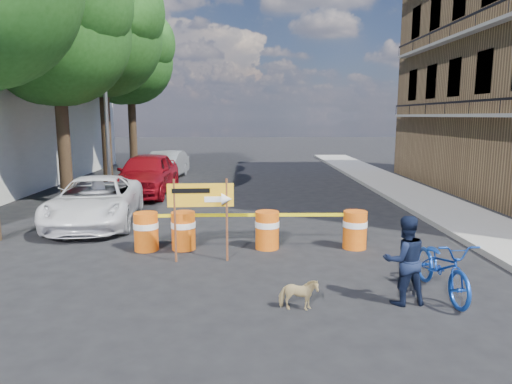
{
  "coord_description": "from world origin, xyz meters",
  "views": [
    {
      "loc": [
        -0.36,
        -9.35,
        3.12
      ],
      "look_at": [
        -0.11,
        1.59,
        1.3
      ],
      "focal_mm": 32.0,
      "sensor_mm": 36.0,
      "label": 1
    }
  ],
  "objects_px": {
    "pedestrian": "(405,260)",
    "dog": "(298,295)",
    "barrel_far_left": "(146,231)",
    "barrel_mid_left": "(183,230)",
    "detour_sign": "(209,201)",
    "bicycle": "(444,240)",
    "suv_white": "(96,201)",
    "barrel_mid_right": "(267,229)",
    "sedan_red": "(147,174)",
    "sedan_silver": "(166,165)",
    "barrel_far_right": "(355,229)"
  },
  "relations": [
    {
      "from": "pedestrian",
      "to": "dog",
      "type": "distance_m",
      "value": 1.88
    },
    {
      "from": "barrel_far_left",
      "to": "dog",
      "type": "distance_m",
      "value": 4.71
    },
    {
      "from": "barrel_mid_left",
      "to": "detour_sign",
      "type": "relative_size",
      "value": 0.5
    },
    {
      "from": "barrel_mid_left",
      "to": "detour_sign",
      "type": "distance_m",
      "value": 1.44
    },
    {
      "from": "detour_sign",
      "to": "bicycle",
      "type": "xyz_separation_m",
      "value": [
        4.22,
        -1.99,
        -0.33
      ]
    },
    {
      "from": "suv_white",
      "to": "dog",
      "type": "bearing_deg",
      "value": -56.22
    },
    {
      "from": "pedestrian",
      "to": "suv_white",
      "type": "bearing_deg",
      "value": -46.61
    },
    {
      "from": "barrel_far_left",
      "to": "barrel_mid_left",
      "type": "height_order",
      "value": "same"
    },
    {
      "from": "barrel_mid_right",
      "to": "detour_sign",
      "type": "distance_m",
      "value": 1.81
    },
    {
      "from": "sedan_red",
      "to": "sedan_silver",
      "type": "bearing_deg",
      "value": 92.31
    },
    {
      "from": "barrel_mid_left",
      "to": "bicycle",
      "type": "relative_size",
      "value": 0.45
    },
    {
      "from": "dog",
      "to": "bicycle",
      "type": "bearing_deg",
      "value": -72.46
    },
    {
      "from": "barrel_mid_left",
      "to": "barrel_far_right",
      "type": "bearing_deg",
      "value": -0.26
    },
    {
      "from": "barrel_far_left",
      "to": "bicycle",
      "type": "bearing_deg",
      "value": -26.25
    },
    {
      "from": "detour_sign",
      "to": "sedan_silver",
      "type": "distance_m",
      "value": 13.82
    },
    {
      "from": "detour_sign",
      "to": "suv_white",
      "type": "bearing_deg",
      "value": 132.2
    },
    {
      "from": "suv_white",
      "to": "sedan_red",
      "type": "relative_size",
      "value": 0.99
    },
    {
      "from": "barrel_far_right",
      "to": "detour_sign",
      "type": "xyz_separation_m",
      "value": [
        -3.38,
        -0.91,
        0.86
      ]
    },
    {
      "from": "detour_sign",
      "to": "pedestrian",
      "type": "relative_size",
      "value": 1.2
    },
    {
      "from": "barrel_mid_left",
      "to": "barrel_mid_right",
      "type": "bearing_deg",
      "value": 0.22
    },
    {
      "from": "sedan_red",
      "to": "sedan_silver",
      "type": "xyz_separation_m",
      "value": [
        -0.06,
        4.76,
        -0.15
      ]
    },
    {
      "from": "barrel_far_left",
      "to": "barrel_mid_left",
      "type": "bearing_deg",
      "value": 4.44
    },
    {
      "from": "barrel_far_right",
      "to": "pedestrian",
      "type": "bearing_deg",
      "value": -89.18
    },
    {
      "from": "pedestrian",
      "to": "sedan_red",
      "type": "relative_size",
      "value": 0.31
    },
    {
      "from": "pedestrian",
      "to": "sedan_silver",
      "type": "bearing_deg",
      "value": -73.37
    },
    {
      "from": "barrel_mid_left",
      "to": "bicycle",
      "type": "xyz_separation_m",
      "value": [
        4.92,
        -2.92,
        0.52
      ]
    },
    {
      "from": "pedestrian",
      "to": "sedan_silver",
      "type": "xyz_separation_m",
      "value": [
        -6.68,
        15.77,
        -0.06
      ]
    },
    {
      "from": "barrel_far_left",
      "to": "barrel_mid_right",
      "type": "distance_m",
      "value": 2.85
    },
    {
      "from": "sedan_silver",
      "to": "barrel_far_left",
      "type": "bearing_deg",
      "value": -76.49
    },
    {
      "from": "barrel_far_left",
      "to": "sedan_silver",
      "type": "distance_m",
      "value": 12.67
    },
    {
      "from": "barrel_far_right",
      "to": "dog",
      "type": "bearing_deg",
      "value": -116.49
    },
    {
      "from": "sedan_silver",
      "to": "bicycle",
      "type": "bearing_deg",
      "value": -58.28
    },
    {
      "from": "dog",
      "to": "sedan_silver",
      "type": "bearing_deg",
      "value": 21.35
    },
    {
      "from": "bicycle",
      "to": "dog",
      "type": "height_order",
      "value": "bicycle"
    },
    {
      "from": "bicycle",
      "to": "sedan_silver",
      "type": "xyz_separation_m",
      "value": [
        -7.47,
        15.41,
        -0.3
      ]
    },
    {
      "from": "barrel_far_right",
      "to": "dog",
      "type": "distance_m",
      "value": 3.92
    },
    {
      "from": "barrel_far_left",
      "to": "pedestrian",
      "type": "xyz_separation_m",
      "value": [
        4.99,
        -3.21,
        0.29
      ]
    },
    {
      "from": "barrel_far_right",
      "to": "barrel_mid_right",
      "type": "bearing_deg",
      "value": 179.28
    },
    {
      "from": "sedan_red",
      "to": "bicycle",
      "type": "bearing_deg",
      "value": -53.52
    },
    {
      "from": "barrel_mid_right",
      "to": "dog",
      "type": "xyz_separation_m",
      "value": [
        0.34,
        -3.53,
        -0.2
      ]
    },
    {
      "from": "barrel_mid_right",
      "to": "dog",
      "type": "height_order",
      "value": "barrel_mid_right"
    },
    {
      "from": "barrel_far_right",
      "to": "pedestrian",
      "type": "height_order",
      "value": "pedestrian"
    },
    {
      "from": "suv_white",
      "to": "barrel_mid_right",
      "type": "bearing_deg",
      "value": -35.08
    },
    {
      "from": "dog",
      "to": "detour_sign",
      "type": "bearing_deg",
      "value": 36.6
    },
    {
      "from": "barrel_mid_right",
      "to": "sedan_red",
      "type": "xyz_separation_m",
      "value": [
        -4.48,
        7.72,
        0.37
      ]
    },
    {
      "from": "detour_sign",
      "to": "suv_white",
      "type": "relative_size",
      "value": 0.37
    },
    {
      "from": "detour_sign",
      "to": "pedestrian",
      "type": "height_order",
      "value": "detour_sign"
    },
    {
      "from": "barrel_far_left",
      "to": "dog",
      "type": "xyz_separation_m",
      "value": [
        3.19,
        -3.46,
        -0.2
      ]
    },
    {
      "from": "bicycle",
      "to": "sedan_silver",
      "type": "distance_m",
      "value": 17.13
    },
    {
      "from": "barrel_mid_left",
      "to": "dog",
      "type": "xyz_separation_m",
      "value": [
        2.33,
        -3.52,
        -0.2
      ]
    }
  ]
}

